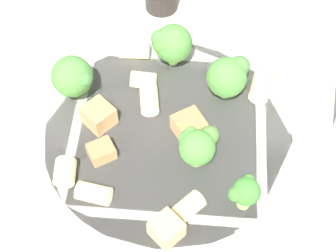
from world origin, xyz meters
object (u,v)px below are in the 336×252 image
Objects in this scene: broccoli_floret_4 at (245,192)px; chicken_chunk_3 at (101,151)px; rigatoni_4 at (189,206)px; broccoli_floret_2 at (75,73)px; rigatoni_2 at (94,193)px; broccoli_floret_3 at (171,44)px; broccoli_floret_0 at (229,76)px; rigatoni_0 at (149,99)px; chicken_chunk_0 at (189,126)px; chicken_chunk_2 at (167,229)px; rigatoni_5 at (135,50)px; chicken_chunk_1 at (99,116)px; rigatoni_3 at (143,80)px; rigatoni_1 at (65,172)px; pasta_bowl at (168,143)px; broccoli_floret_1 at (197,146)px; rigatoni_6 at (261,86)px.

broccoli_floret_4 is 0.12m from chicken_chunk_3.
broccoli_floret_2 is at bearing -23.96° from rigatoni_4.
broccoli_floret_3 is at bearing -86.03° from rigatoni_2.
broccoli_floret_0 is 1.45× the size of rigatoni_0.
chicken_chunk_0 is 0.10m from chicken_chunk_2.
rigatoni_5 is 0.08m from chicken_chunk_1.
broccoli_floret_3 reaches higher than rigatoni_3.
broccoli_floret_3 is 1.53× the size of rigatoni_0.
chicken_chunk_3 is at bearing 45.60° from chicken_chunk_0.
rigatoni_4 is 1.07× the size of chicken_chunk_2.
rigatoni_1 is 0.14m from rigatoni_5.
rigatoni_0 is 0.06m from rigatoni_5.
pasta_bowl is 10.04× the size of chicken_chunk_1.
rigatoni_0 is at bearing -98.53° from chicken_chunk_3.
chicken_chunk_0 is (0.02, -0.02, -0.01)m from broccoli_floret_1.
broccoli_floret_1 reaches higher than rigatoni_4.
rigatoni_4 is (0.04, 0.02, -0.01)m from broccoli_floret_4.
rigatoni_4 is 0.81× the size of rigatoni_5.
chicken_chunk_1 reaches higher than rigatoni_0.
chicken_chunk_2 is at bearing 146.07° from chicken_chunk_1.
rigatoni_5 is at bearing -1.30° from broccoli_floret_0.
rigatoni_2 is 1.28× the size of chicken_chunk_2.
rigatoni_6 is at bearing -119.02° from chicken_chunk_0.
rigatoni_6 and chicken_chunk_0 have the same top height.
broccoli_floret_1 is 0.07m from rigatoni_0.
chicken_chunk_1 is at bearing 97.25° from rigatoni_5.
pasta_bowl is 8.50× the size of rigatoni_5.
broccoli_floret_1 reaches higher than chicken_chunk_0.
broccoli_floret_4 reaches higher than rigatoni_5.
chicken_chunk_0 is (-0.02, -0.01, 0.02)m from pasta_bowl.
rigatoni_6 is 0.08m from chicken_chunk_0.
rigatoni_4 is at bearing 158.48° from chicken_chunk_1.
chicken_chunk_2 is at bearing 49.60° from broccoli_floret_4.
rigatoni_6 reaches higher than pasta_bowl.
chicken_chunk_3 is (-0.01, 0.08, -0.00)m from rigatoni_3.
chicken_chunk_1 is (-0.03, 0.02, -0.02)m from broccoli_floret_2.
rigatoni_1 is at bearing -10.33° from rigatoni_2.
broccoli_floret_1 is 0.07m from chicken_chunk_2.
broccoli_floret_3 is 0.09m from rigatoni_6.
rigatoni_1 is at bearing 55.44° from rigatoni_6.
chicken_chunk_2 is at bearing 175.75° from rigatoni_1.
broccoli_floret_0 is at bearing -85.67° from broccoli_floret_1.
rigatoni_3 is at bearing 20.06° from broccoli_floret_0.
chicken_chunk_1 is (0.09, 0.08, -0.01)m from broccoli_floret_0.
broccoli_floret_1 is at bearing -23.21° from broccoli_floret_4.
broccoli_floret_2 is 1.43× the size of rigatoni_6.
broccoli_floret_4 is at bearing 120.10° from broccoli_floret_0.
rigatoni_0 and rigatoni_4 have the same top height.
broccoli_floret_1 is at bearing -177.62° from chicken_chunk_1.
broccoli_floret_0 is (-0.03, -0.06, 0.04)m from pasta_bowl.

